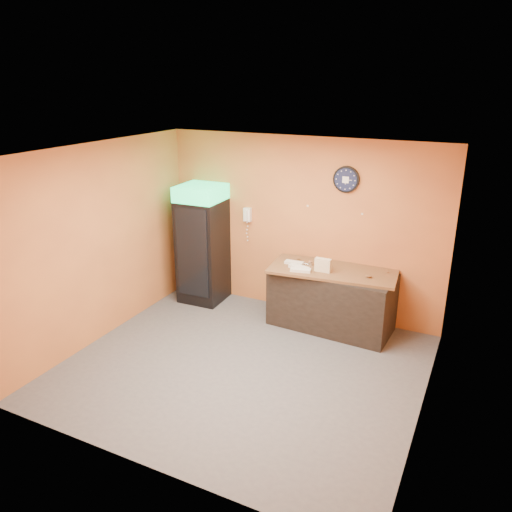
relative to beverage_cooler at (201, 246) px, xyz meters
The scene contains 15 objects.
floor 2.47m from the beverage_cooler, 45.07° to the right, with size 4.50×4.50×0.00m, color #47474C.
back_wall 1.71m from the beverage_cooler, 13.83° to the left, with size 4.50×0.02×2.80m, color #CC7739.
left_wall 1.78m from the beverage_cooler, 111.99° to the right, with size 0.02×4.00×2.80m, color #CC7739.
right_wall 4.20m from the beverage_cooler, 22.63° to the right, with size 0.02×4.00×2.80m, color #CC7739.
ceiling 2.92m from the beverage_cooler, 45.07° to the right, with size 4.50×4.00×0.02m, color white.
beverage_cooler is the anchor object (origin of this frame).
prep_counter 2.33m from the beverage_cooler, ahead, with size 1.80×0.80×0.90m, color black.
wall_clock 2.63m from the beverage_cooler, ahead, with size 0.39×0.06×0.39m.
wall_phone 0.93m from the beverage_cooler, 26.50° to the left, with size 0.12×0.11×0.22m.
butcher_paper 2.28m from the beverage_cooler, ahead, with size 1.85×0.83×0.04m, color brown.
sub_roll_stack 2.17m from the beverage_cooler, ahead, with size 0.24×0.09×0.20m.
wrapped_sandwich_left 1.83m from the beverage_cooler, ahead, with size 0.31×0.12×0.04m, color silver.
wrapped_sandwich_mid 1.90m from the beverage_cooler, ahead, with size 0.29×0.12×0.04m, color silver.
wrapped_sandwich_right 1.68m from the beverage_cooler, ahead, with size 0.28×0.11×0.04m, color silver.
kitchen_tool 1.92m from the beverage_cooler, ahead, with size 0.06×0.06×0.06m, color silver.
Camera 1 is at (2.65, -5.05, 3.60)m, focal length 35.00 mm.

